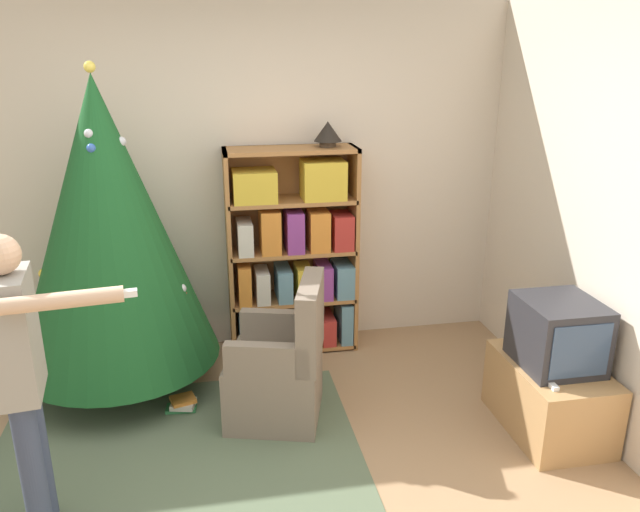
# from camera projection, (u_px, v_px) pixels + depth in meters

# --- Properties ---
(wall_back) EXTENTS (8.00, 0.10, 2.60)m
(wall_back) POSITION_uv_depth(u_px,v_px,m) (220.00, 180.00, 4.63)
(wall_back) COLOR beige
(wall_back) RESTS_ON ground_plane
(area_rug) EXTENTS (2.12, 1.79, 0.01)m
(area_rug) POSITION_uv_depth(u_px,v_px,m) (177.00, 464.00, 3.52)
(area_rug) COLOR #56664C
(area_rug) RESTS_ON ground_plane
(bookshelf) EXTENTS (0.96, 0.33, 1.56)m
(bookshelf) POSITION_uv_depth(u_px,v_px,m) (294.00, 258.00, 4.67)
(bookshelf) COLOR #A8703D
(bookshelf) RESTS_ON ground_plane
(tv_stand) EXTENTS (0.50, 0.76, 0.44)m
(tv_stand) POSITION_uv_depth(u_px,v_px,m) (549.00, 397.00, 3.80)
(tv_stand) COLOR tan
(tv_stand) RESTS_ON ground_plane
(television) EXTENTS (0.43, 0.47, 0.41)m
(television) POSITION_uv_depth(u_px,v_px,m) (558.00, 334.00, 3.66)
(television) COLOR #28282D
(television) RESTS_ON tv_stand
(game_remote) EXTENTS (0.04, 0.12, 0.02)m
(game_remote) POSITION_uv_depth(u_px,v_px,m) (551.00, 384.00, 3.48)
(game_remote) COLOR white
(game_remote) RESTS_ON tv_stand
(christmas_tree) EXTENTS (1.34, 1.34, 2.17)m
(christmas_tree) POSITION_uv_depth(u_px,v_px,m) (107.00, 225.00, 4.01)
(christmas_tree) COLOR #4C3323
(christmas_tree) RESTS_ON ground_plane
(armchair) EXTENTS (0.70, 0.69, 0.92)m
(armchair) POSITION_uv_depth(u_px,v_px,m) (281.00, 370.00, 3.90)
(armchair) COLOR #7A6B5B
(armchair) RESTS_ON ground_plane
(standing_person) EXTENTS (0.67, 0.47, 1.51)m
(standing_person) POSITION_uv_depth(u_px,v_px,m) (21.00, 368.00, 2.77)
(standing_person) COLOR #38425B
(standing_person) RESTS_ON ground_plane
(table_lamp) EXTENTS (0.20, 0.20, 0.18)m
(table_lamp) POSITION_uv_depth(u_px,v_px,m) (328.00, 132.00, 4.43)
(table_lamp) COLOR #473828
(table_lamp) RESTS_ON bookshelf
(book_pile_near_tree) EXTENTS (0.21, 0.17, 0.08)m
(book_pile_near_tree) POSITION_uv_depth(u_px,v_px,m) (183.00, 404.00, 4.05)
(book_pile_near_tree) COLOR #2D7A42
(book_pile_near_tree) RESTS_ON ground_plane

